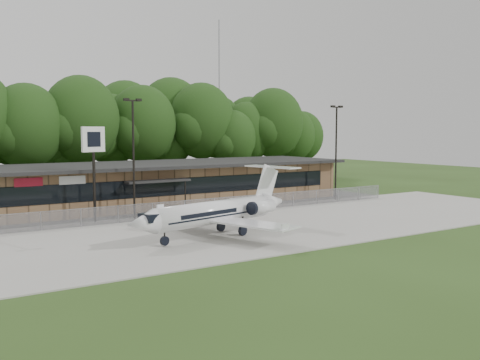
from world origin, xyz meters
TOP-DOWN VIEW (x-y plane):
  - ground at (0.00, 0.00)m, footprint 160.00×160.00m
  - apron at (0.00, 8.00)m, footprint 64.00×18.00m
  - parking_lot at (0.00, 19.50)m, footprint 50.00×9.00m
  - terminal at (-0.00, 23.94)m, footprint 41.00×11.65m
  - fence at (0.00, 15.00)m, footprint 46.00×0.04m
  - treeline at (0.00, 42.00)m, footprint 72.00×12.00m
  - radio_mast at (22.00, 48.00)m, footprint 0.20×0.20m
  - light_pole_mid at (-5.00, 16.50)m, footprint 1.55×0.30m
  - light_pole_right at (18.00, 16.50)m, footprint 1.55×0.30m
  - business_jet at (-2.85, 6.01)m, footprint 14.47×13.02m
  - pole_sign at (-8.32, 16.80)m, footprint 2.05×0.74m

SIDE VIEW (x-z plane):
  - ground at x=0.00m, z-range 0.00..0.00m
  - parking_lot at x=0.00m, z-range 0.00..0.06m
  - apron at x=0.00m, z-range 0.00..0.08m
  - fence at x=0.00m, z-range 0.02..1.54m
  - business_jet at x=-2.85m, z-range -0.70..4.20m
  - terminal at x=0.00m, z-range 0.03..4.33m
  - light_pole_mid at x=-5.00m, z-range 0.86..11.09m
  - light_pole_right at x=18.00m, z-range 0.86..11.09m
  - pole_sign at x=-8.32m, z-range 2.08..9.95m
  - treeline at x=0.00m, z-range 0.00..15.00m
  - radio_mast at x=22.00m, z-range 0.00..25.00m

